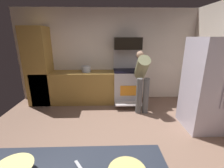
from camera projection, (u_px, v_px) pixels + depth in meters
ground_plane at (110, 147)px, 2.69m from camera, size 5.20×4.80×0.02m
wall_back at (108, 56)px, 4.54m from camera, size 5.20×0.12×2.60m
lower_cabinet_run at (77, 87)px, 4.42m from camera, size 2.40×0.60×0.90m
cabinet_column at (39, 67)px, 4.21m from camera, size 0.60×0.60×2.10m
oven_range at (127, 85)px, 4.43m from camera, size 0.76×0.94×1.51m
microwave at (128, 43)px, 4.18m from camera, size 0.74×0.38×0.32m
refrigerator at (212, 85)px, 3.03m from camera, size 0.90×0.79×1.84m
person_cook at (142, 76)px, 3.80m from camera, size 0.31×0.71×1.49m
stock_pot at (86, 69)px, 4.27m from camera, size 0.25×0.25×0.16m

